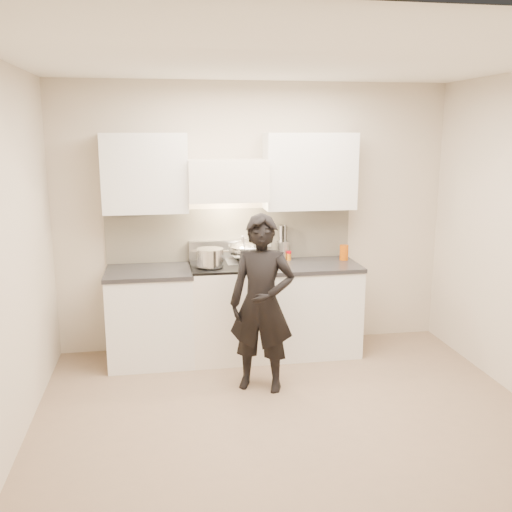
# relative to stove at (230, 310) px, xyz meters

# --- Properties ---
(ground_plane) EXTENTS (4.00, 4.00, 0.00)m
(ground_plane) POSITION_rel_stove_xyz_m (0.30, -1.42, -0.47)
(ground_plane) COLOR #866D54
(room_shell) EXTENTS (4.04, 3.54, 2.70)m
(room_shell) POSITION_rel_stove_xyz_m (0.24, -1.05, 1.12)
(room_shell) COLOR beige
(room_shell) RESTS_ON ground
(stove) EXTENTS (0.76, 0.65, 0.96)m
(stove) POSITION_rel_stove_xyz_m (0.00, 0.00, 0.00)
(stove) COLOR white
(stove) RESTS_ON ground
(counter_right) EXTENTS (0.92, 0.67, 0.92)m
(counter_right) POSITION_rel_stove_xyz_m (0.83, 0.00, -0.01)
(counter_right) COLOR white
(counter_right) RESTS_ON ground
(counter_left) EXTENTS (0.82, 0.67, 0.92)m
(counter_left) POSITION_rel_stove_xyz_m (-0.78, 0.00, -0.01)
(counter_left) COLOR white
(counter_left) RESTS_ON ground
(wok) EXTENTS (0.37, 0.46, 0.30)m
(wok) POSITION_rel_stove_xyz_m (0.18, 0.10, 0.58)
(wok) COLOR silver
(wok) RESTS_ON stove
(stock_pot) EXTENTS (0.36, 0.31, 0.17)m
(stock_pot) POSITION_rel_stove_xyz_m (-0.20, -0.11, 0.57)
(stock_pot) COLOR silver
(stock_pot) RESTS_ON stove
(utensil_crock) EXTENTS (0.13, 0.13, 0.35)m
(utensil_crock) POSITION_rel_stove_xyz_m (0.58, 0.25, 0.55)
(utensil_crock) COLOR #B9B9B9
(utensil_crock) RESTS_ON counter_right
(spice_jar) EXTENTS (0.04, 0.04, 0.10)m
(spice_jar) POSITION_rel_stove_xyz_m (0.63, 0.17, 0.49)
(spice_jar) COLOR #C66E16
(spice_jar) RESTS_ON counter_right
(oil_glass) EXTENTS (0.09, 0.09, 0.16)m
(oil_glass) POSITION_rel_stove_xyz_m (1.19, 0.10, 0.52)
(oil_glass) COLOR #B94D06
(oil_glass) RESTS_ON counter_right
(person) EXTENTS (0.66, 0.55, 1.54)m
(person) POSITION_rel_stove_xyz_m (0.18, -0.78, 0.30)
(person) COLOR black
(person) RESTS_ON ground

